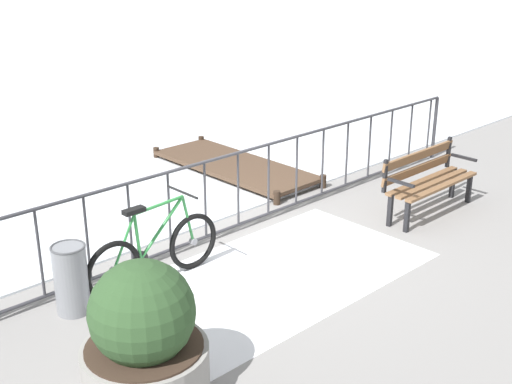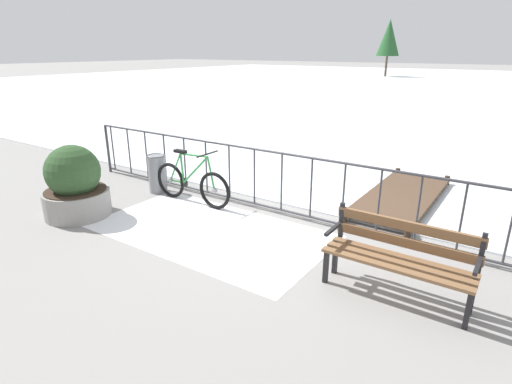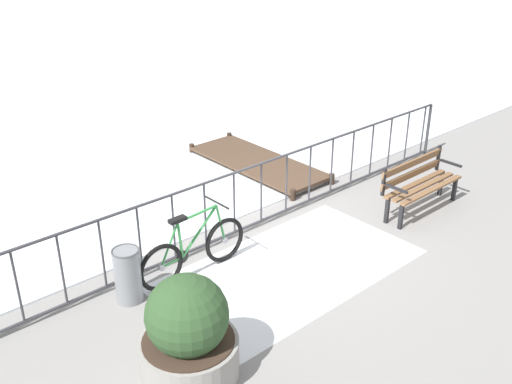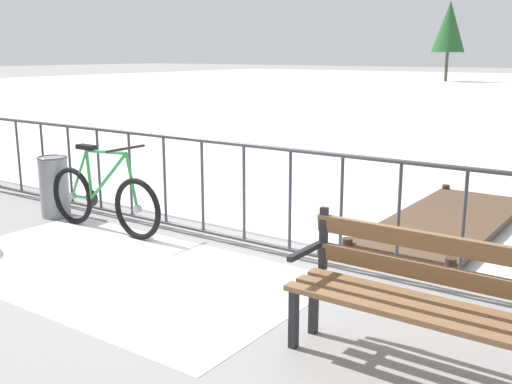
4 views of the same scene
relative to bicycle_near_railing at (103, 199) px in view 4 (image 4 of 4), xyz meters
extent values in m
plane|color=gray|center=(1.61, 0.43, -0.37)|extent=(160.00, 160.00, 0.00)
cube|color=white|center=(1.05, -0.77, -0.36)|extent=(3.63, 2.00, 0.01)
cylinder|color=#38383D|center=(1.61, 0.43, 0.68)|extent=(9.00, 0.04, 0.04)
cylinder|color=#38383D|center=(1.61, 0.43, -0.29)|extent=(9.00, 0.04, 0.04)
cylinder|color=#38383D|center=(-2.17, 0.43, 0.20)|extent=(0.03, 0.03, 0.97)
cylinder|color=#38383D|center=(-1.63, 0.43, 0.20)|extent=(0.03, 0.03, 0.97)
cylinder|color=#38383D|center=(-1.09, 0.43, 0.20)|extent=(0.03, 0.03, 0.97)
cylinder|color=#38383D|center=(-0.55, 0.43, 0.20)|extent=(0.03, 0.03, 0.97)
cylinder|color=#38383D|center=(-0.01, 0.43, 0.20)|extent=(0.03, 0.03, 0.97)
cylinder|color=#38383D|center=(0.53, 0.43, 0.20)|extent=(0.03, 0.03, 0.97)
cylinder|color=#38383D|center=(1.07, 0.43, 0.20)|extent=(0.03, 0.03, 0.97)
cylinder|color=#38383D|center=(1.61, 0.43, 0.20)|extent=(0.03, 0.03, 0.97)
cylinder|color=#38383D|center=(2.15, 0.43, 0.20)|extent=(0.03, 0.03, 0.97)
cylinder|color=#38383D|center=(2.69, 0.43, 0.20)|extent=(0.03, 0.03, 0.97)
cylinder|color=#38383D|center=(3.23, 0.43, 0.20)|extent=(0.03, 0.03, 0.97)
cylinder|color=#38383D|center=(3.77, 0.43, 0.20)|extent=(0.03, 0.03, 0.97)
torus|color=black|center=(-0.52, 0.00, -0.04)|extent=(0.66, 0.06, 0.66)
cylinder|color=gray|center=(-0.52, 0.00, -0.04)|extent=(0.08, 0.06, 0.08)
torus|color=black|center=(0.53, 0.00, -0.04)|extent=(0.66, 0.06, 0.66)
cylinder|color=gray|center=(0.53, 0.00, -0.04)|extent=(0.08, 0.06, 0.08)
cylinder|color=#2D843D|center=(-0.21, 0.00, 0.25)|extent=(0.08, 0.04, 0.53)
cylinder|color=#2D843D|center=(0.11, 0.00, 0.26)|extent=(0.61, 0.04, 0.59)
cylinder|color=#2D843D|center=(0.09, 0.00, 0.53)|extent=(0.63, 0.04, 0.07)
cylinder|color=#2D843D|center=(-0.35, 0.00, -0.03)|extent=(0.34, 0.03, 0.05)
cylinder|color=#2D843D|center=(-0.37, 0.00, 0.24)|extent=(0.32, 0.03, 0.56)
cylinder|color=#2D843D|center=(0.47, 0.00, 0.25)|extent=(0.16, 0.03, 0.59)
cube|color=black|center=(-0.23, 0.00, 0.55)|extent=(0.24, 0.10, 0.05)
cylinder|color=black|center=(0.40, 0.00, 0.59)|extent=(0.03, 0.52, 0.03)
cylinder|color=black|center=(-0.19, 0.00, -0.02)|extent=(0.18, 0.02, 0.18)
cube|color=brown|center=(3.89, -0.81, 0.07)|extent=(1.60, 0.10, 0.04)
cube|color=brown|center=(3.89, -0.96, 0.07)|extent=(1.60, 0.10, 0.04)
cube|color=brown|center=(3.89, -1.12, 0.07)|extent=(1.60, 0.10, 0.04)
cube|color=brown|center=(3.89, -0.71, 0.21)|extent=(1.60, 0.05, 0.12)
cube|color=brown|center=(3.89, -0.71, 0.41)|extent=(1.60, 0.05, 0.12)
cube|color=black|center=(3.13, -1.09, -0.15)|extent=(0.05, 0.06, 0.44)
cube|color=black|center=(3.13, -0.83, -0.15)|extent=(0.05, 0.06, 0.44)
cube|color=black|center=(3.13, -0.71, 0.30)|extent=(0.05, 0.04, 0.45)
cube|color=black|center=(3.13, -0.96, 0.27)|extent=(0.04, 0.40, 0.04)
cylinder|color=gray|center=(-0.96, 0.08, -0.01)|extent=(0.34, 0.34, 0.72)
torus|color=#494A4E|center=(-0.96, 0.08, 0.35)|extent=(0.35, 0.35, 0.02)
cube|color=#4C3828|center=(3.10, 2.19, -0.25)|extent=(1.10, 2.91, 0.06)
cylinder|color=#35271C|center=(2.61, 0.73, -0.27)|extent=(0.10, 0.10, 0.20)
cylinder|color=#35271C|center=(3.60, 0.73, -0.27)|extent=(0.10, 0.10, 0.20)
cylinder|color=#35271C|center=(2.61, 3.64, -0.27)|extent=(0.10, 0.10, 0.20)
cylinder|color=brown|center=(-8.39, 37.30, 1.28)|extent=(0.20, 0.20, 3.29)
cone|color=#235128|center=(-8.39, 37.30, 3.28)|extent=(2.21, 2.21, 3.36)
camera|label=1|loc=(-3.73, -5.52, 3.18)|focal=47.26mm
camera|label=2|loc=(4.85, -5.07, 2.26)|focal=28.73mm
camera|label=3|loc=(-3.88, -5.58, 4.08)|focal=41.32mm
camera|label=4|loc=(5.05, -4.25, 1.56)|focal=42.10mm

